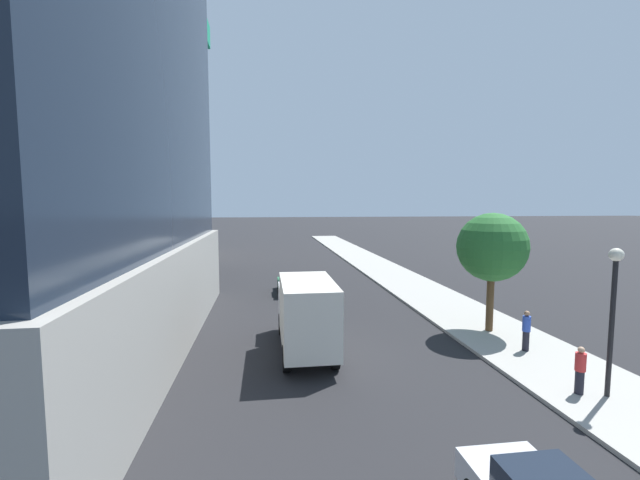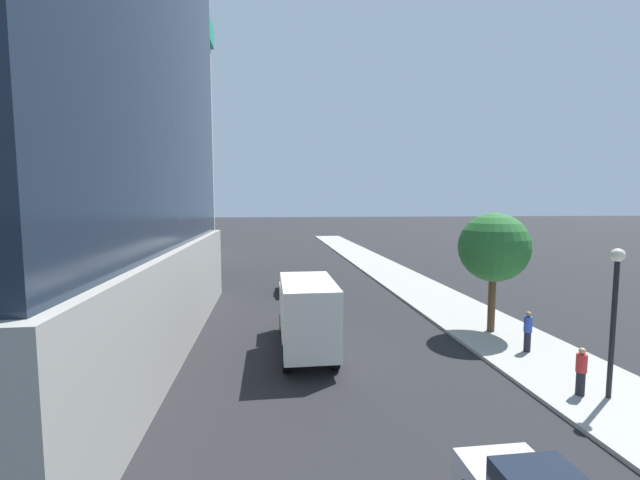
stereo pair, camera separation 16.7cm
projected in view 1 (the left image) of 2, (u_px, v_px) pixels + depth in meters
sidewalk at (483, 326)px, 21.44m from camera, size 4.78×120.00×0.15m
construction_building at (145, 118)px, 48.97m from camera, size 15.28×18.46×38.90m
street_lamp at (613, 298)px, 13.18m from camera, size 0.44×0.44×5.01m
street_tree at (492, 248)px, 20.08m from camera, size 3.44×3.44×6.01m
car_green at (290, 284)px, 29.74m from camera, size 1.74×4.09×1.39m
box_truck at (306, 311)px, 17.68m from camera, size 2.24×6.66×3.37m
pedestrian_blue_shirt at (526, 330)px, 17.57m from camera, size 0.34×0.34×1.79m
pedestrian_red_shirt at (580, 370)px, 13.58m from camera, size 0.34×0.34×1.64m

